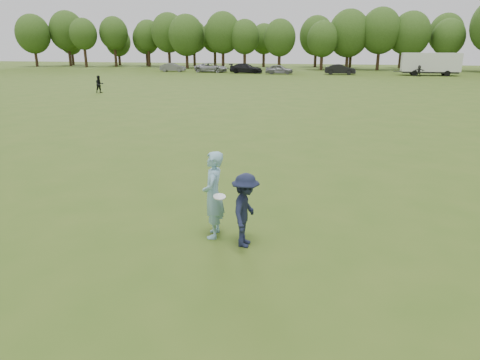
# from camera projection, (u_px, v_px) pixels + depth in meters

# --- Properties ---
(ground) EXTENTS (200.00, 200.00, 0.00)m
(ground) POSITION_uv_depth(u_px,v_px,m) (194.00, 239.00, 9.56)
(ground) COLOR #395618
(ground) RESTS_ON ground
(thrower) EXTENTS (0.58, 0.78, 1.97)m
(thrower) POSITION_uv_depth(u_px,v_px,m) (213.00, 195.00, 9.45)
(thrower) COLOR #84B6CC
(thrower) RESTS_ON ground
(defender) EXTENTS (0.60, 1.04, 1.61)m
(defender) POSITION_uv_depth(u_px,v_px,m) (245.00, 210.00, 9.04)
(defender) COLOR #181D35
(defender) RESTS_ON ground
(player_far_a) EXTENTS (0.95, 0.97, 1.57)m
(player_far_a) POSITION_uv_depth(u_px,v_px,m) (99.00, 84.00, 39.16)
(player_far_a) COLOR black
(player_far_a) RESTS_ON ground
(player_far_d) EXTENTS (1.50, 0.73, 1.55)m
(player_far_d) POSITION_uv_depth(u_px,v_px,m) (419.00, 71.00, 60.61)
(player_far_d) COLOR #262626
(player_far_d) RESTS_ON ground
(car_b) EXTENTS (4.41, 2.03, 1.40)m
(car_b) POSITION_uv_depth(u_px,v_px,m) (173.00, 67.00, 72.06)
(car_b) COLOR slate
(car_b) RESTS_ON ground
(car_c) EXTENTS (5.57, 2.80, 1.51)m
(car_c) POSITION_uv_depth(u_px,v_px,m) (211.00, 68.00, 70.31)
(car_c) COLOR #A5A6AA
(car_c) RESTS_ON ground
(car_d) EXTENTS (5.33, 2.42, 1.51)m
(car_d) POSITION_uv_depth(u_px,v_px,m) (246.00, 68.00, 68.00)
(car_d) COLOR black
(car_d) RESTS_ON ground
(car_e) EXTENTS (4.27, 1.83, 1.44)m
(car_e) POSITION_uv_depth(u_px,v_px,m) (279.00, 69.00, 65.72)
(car_e) COLOR gray
(car_e) RESTS_ON ground
(car_f) EXTENTS (4.64, 1.73, 1.52)m
(car_f) POSITION_uv_depth(u_px,v_px,m) (340.00, 70.00, 64.51)
(car_f) COLOR black
(car_f) RESTS_ON ground
(disc_in_play) EXTENTS (0.31, 0.31, 0.09)m
(disc_in_play) POSITION_uv_depth(u_px,v_px,m) (219.00, 197.00, 9.13)
(disc_in_play) COLOR white
(disc_in_play) RESTS_ON ground
(cargo_trailer) EXTENTS (9.00, 2.75, 3.20)m
(cargo_trailer) POSITION_uv_depth(u_px,v_px,m) (430.00, 63.00, 62.15)
(cargo_trailer) COLOR white
(cargo_trailer) RESTS_ON ground
(treeline) EXTENTS (130.35, 18.39, 11.74)m
(treeline) POSITION_uv_depth(u_px,v_px,m) (349.00, 34.00, 78.33)
(treeline) COLOR #332114
(treeline) RESTS_ON ground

